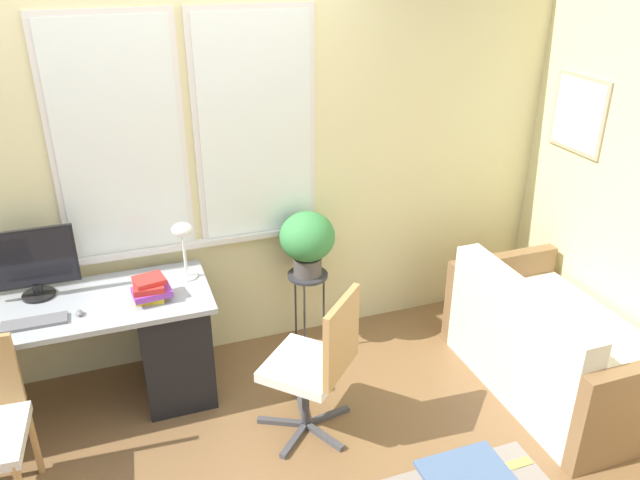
% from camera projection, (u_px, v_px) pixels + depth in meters
% --- Properties ---
extents(ground_plane, '(14.00, 14.00, 0.00)m').
position_uv_depth(ground_plane, '(206.00, 415.00, 3.76)').
color(ground_plane, brown).
extents(wall_back_with_window, '(9.00, 0.12, 2.70)m').
position_uv_depth(wall_back_with_window, '(169.00, 165.00, 3.78)').
color(wall_back_with_window, beige).
rests_on(wall_back_with_window, ground_plane).
extents(wall_right_with_picture, '(0.08, 9.00, 2.70)m').
position_uv_depth(wall_right_with_picture, '(605.00, 155.00, 3.98)').
color(wall_right_with_picture, beige).
rests_on(wall_right_with_picture, ground_plane).
extents(desk, '(2.15, 0.64, 0.73)m').
position_uv_depth(desk, '(25.00, 364.00, 3.57)').
color(desk, '#9EA3A8').
rests_on(desk, ground_plane).
extents(monitor, '(0.49, 0.19, 0.42)m').
position_uv_depth(monitor, '(32.00, 263.00, 3.52)').
color(monitor, black).
rests_on(monitor, desk).
extents(keyboard, '(0.34, 0.11, 0.02)m').
position_uv_depth(keyboard, '(34.00, 323.00, 3.34)').
color(keyboard, slate).
rests_on(keyboard, desk).
extents(mouse, '(0.03, 0.06, 0.03)m').
position_uv_depth(mouse, '(79.00, 313.00, 3.42)').
color(mouse, slate).
rests_on(mouse, desk).
extents(desk_lamp, '(0.13, 0.13, 0.36)m').
position_uv_depth(desk_lamp, '(183.00, 237.00, 3.69)').
color(desk_lamp, white).
rests_on(desk_lamp, desk).
extents(book_stack, '(0.23, 0.20, 0.13)m').
position_uv_depth(book_stack, '(150.00, 289.00, 3.55)').
color(book_stack, yellow).
rests_on(book_stack, desk).
extents(office_chair_swivel, '(0.60, 0.60, 0.92)m').
position_uv_depth(office_chair_swivel, '(317.00, 363.00, 3.44)').
color(office_chair_swivel, '#47474C').
rests_on(office_chair_swivel, ground_plane).
extents(couch_loveseat, '(0.83, 1.40, 0.77)m').
position_uv_depth(couch_loveseat, '(553.00, 349.00, 3.90)').
color(couch_loveseat, silver).
rests_on(couch_loveseat, ground_plane).
extents(plant_stand, '(0.27, 0.27, 0.56)m').
position_uv_depth(plant_stand, '(308.00, 282.00, 4.22)').
color(plant_stand, '#333338').
rests_on(plant_stand, ground_plane).
extents(potted_plant, '(0.36, 0.36, 0.44)m').
position_uv_depth(potted_plant, '(307.00, 239.00, 4.08)').
color(potted_plant, '#514C47').
rests_on(potted_plant, plant_stand).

